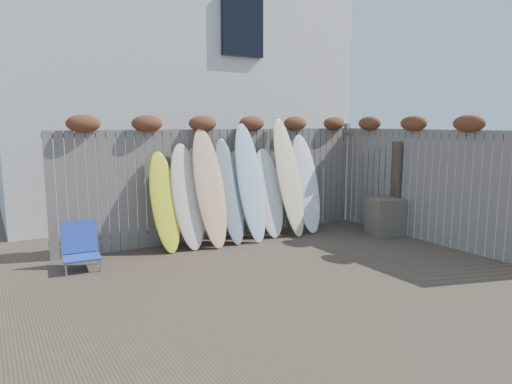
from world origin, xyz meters
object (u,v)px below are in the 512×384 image
wooden_crate (386,217)px  lattice_panel (385,185)px  beach_chair (81,247)px  surfboard_0 (165,202)px

wooden_crate → lattice_panel: size_ratio=0.40×
beach_chair → wooden_crate: size_ratio=0.96×
beach_chair → surfboard_0: size_ratio=0.39×
beach_chair → lattice_panel: bearing=-4.2°
wooden_crate → surfboard_0: size_ratio=0.41×
lattice_panel → surfboard_0: bearing=-168.0°
wooden_crate → lattice_panel: 0.80m
beach_chair → surfboard_0: 1.50m
lattice_panel → surfboard_0: lattice_panel is taller
beach_chair → wooden_crate: 5.42m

